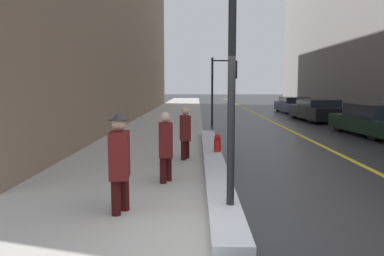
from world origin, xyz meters
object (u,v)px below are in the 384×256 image
object	(u,v)px
pedestrian_in_glasses	(185,131)
parked_car_navy	(293,105)
pedestrian_trailing	(166,144)
fire_hydrant	(217,147)
parked_car_black	(317,110)
pedestrian_in_fedora	(120,158)
traffic_light_near	(226,77)
lamp_post	(232,48)
parked_car_dark_green	(373,121)

from	to	relation	value
pedestrian_in_glasses	parked_car_navy	size ratio (longest dim) A/B	0.32
pedestrian_trailing	fire_hydrant	size ratio (longest dim) A/B	2.16
parked_car_black	pedestrian_trailing	bearing A→B (deg)	149.16
pedestrian_in_fedora	parked_car_navy	bearing A→B (deg)	152.94
pedestrian_trailing	pedestrian_in_glasses	xyz separation A→B (m)	(0.34, 2.45, -0.03)
fire_hydrant	traffic_light_near	bearing A→B (deg)	84.14
pedestrian_trailing	parked_car_black	size ratio (longest dim) A/B	0.30
pedestrian_trailing	parked_car_navy	bearing A→B (deg)	152.54
fire_hydrant	pedestrian_in_fedora	bearing A→B (deg)	-111.65
lamp_post	parked_car_dark_green	world-z (taller)	lamp_post
pedestrian_in_fedora	fire_hydrant	size ratio (longest dim) A/B	2.38
fire_hydrant	lamp_post	bearing A→B (deg)	-90.60
parked_car_dark_green	traffic_light_near	bearing A→B (deg)	52.26
pedestrian_in_glasses	parked_car_dark_green	bearing A→B (deg)	117.63
pedestrian_in_glasses	parked_car_navy	distance (m)	19.63
traffic_light_near	fire_hydrant	bearing A→B (deg)	-99.01
lamp_post	parked_car_black	distance (m)	17.55
traffic_light_near	fire_hydrant	xyz separation A→B (m)	(-0.89, -8.66, -2.13)
pedestrian_in_glasses	pedestrian_in_fedora	bearing A→B (deg)	-18.04
traffic_light_near	parked_car_black	xyz separation A→B (m)	(5.55, 2.82, -1.87)
lamp_post	pedestrian_trailing	size ratio (longest dim) A/B	2.85
parked_car_black	pedestrian_in_glasses	bearing A→B (deg)	145.52
pedestrian_trailing	parked_car_black	world-z (taller)	pedestrian_trailing
traffic_light_near	pedestrian_in_fedora	xyz separation A→B (m)	(-2.70, -13.22, -1.57)
lamp_post	fire_hydrant	size ratio (longest dim) A/B	6.15
pedestrian_trailing	parked_car_navy	world-z (taller)	pedestrian_trailing
traffic_light_near	parked_car_navy	world-z (taller)	traffic_light_near
pedestrian_in_glasses	parked_car_navy	world-z (taller)	pedestrian_in_glasses
parked_car_black	traffic_light_near	bearing A→B (deg)	114.69
pedestrian_trailing	parked_car_navy	distance (m)	22.02
pedestrian_trailing	pedestrian_in_glasses	bearing A→B (deg)	165.80
pedestrian_trailing	traffic_light_near	bearing A→B (deg)	162.93
pedestrian_in_fedora	pedestrian_trailing	bearing A→B (deg)	157.28
traffic_light_near	parked_car_black	distance (m)	6.50
lamp_post	parked_car_black	bearing A→B (deg)	68.14
lamp_post	parked_car_dark_green	distance (m)	11.91
pedestrian_in_fedora	parked_car_navy	world-z (taller)	pedestrian_in_fedora
parked_car_dark_green	fire_hydrant	world-z (taller)	parked_car_dark_green
traffic_light_near	pedestrian_in_glasses	world-z (taller)	traffic_light_near
parked_car_navy	fire_hydrant	world-z (taller)	parked_car_navy
parked_car_black	fire_hydrant	size ratio (longest dim) A/B	7.09
traffic_light_near	parked_car_navy	distance (m)	11.10
parked_car_dark_green	pedestrian_in_fedora	bearing A→B (deg)	133.38
parked_car_dark_green	fire_hydrant	distance (m)	8.29
parked_car_black	fire_hydrant	world-z (taller)	parked_car_black
pedestrian_in_fedora	pedestrian_in_glasses	bearing A→B (deg)	161.96
fire_hydrant	parked_car_dark_green	bearing A→B (deg)	36.56
lamp_post	fire_hydrant	bearing A→B (deg)	89.40
pedestrian_trailing	fire_hydrant	world-z (taller)	pedestrian_trailing
pedestrian_trailing	parked_car_dark_green	size ratio (longest dim) A/B	0.32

